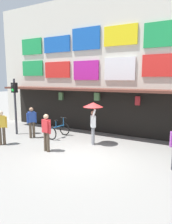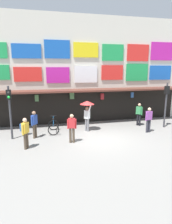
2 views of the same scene
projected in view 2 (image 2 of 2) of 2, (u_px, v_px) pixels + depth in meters
The scene contains 11 objects.
ground_plane at pixel (101, 139), 12.05m from camera, with size 80.00×80.00×0.00m, color gray.
shopfront at pixel (84, 71), 15.53m from camera, with size 18.00×2.60×8.00m.
traffic_light_near at pixel (9, 104), 11.57m from camera, with size 0.29×0.33×3.20m.
traffic_light_far at pixel (166, 98), 13.98m from camera, with size 0.28×0.33×3.20m.
bicycle_parked at pixel (54, 127), 13.12m from camera, with size 0.81×1.21×1.05m.
pedestrian_in_blue at pixel (72, 127), 11.25m from camera, with size 0.52×0.28×1.68m.
pedestrian_in_green at pixel (139, 113), 14.64m from camera, with size 0.38×0.46×1.68m.
pedestrian_in_red at pixel (149, 119), 13.08m from camera, with size 0.53×0.27×1.68m.
pedestrian_in_white at pixel (25, 131), 10.38m from camera, with size 0.47×0.48×1.68m.
pedestrian_with_umbrella at pixel (87, 107), 13.19m from camera, with size 0.96×0.96×2.08m.
pedestrian_in_black at pixel (34, 123), 12.01m from camera, with size 0.39×0.45×1.68m.
Camera 2 is at (-3.57, -10.88, 4.21)m, focal length 31.86 mm.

